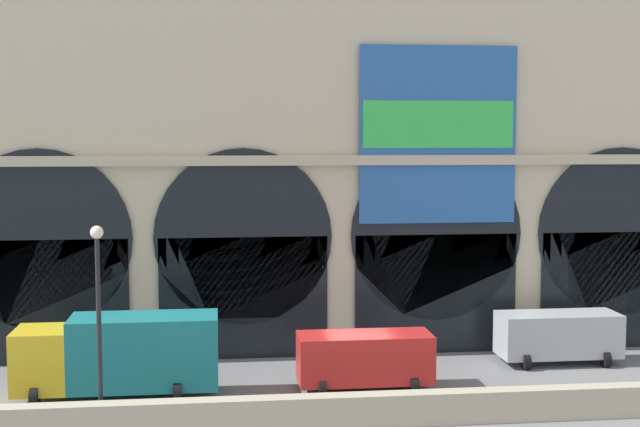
{
  "coord_description": "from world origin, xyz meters",
  "views": [
    {
      "loc": [
        -5.44,
        -33.04,
        9.88
      ],
      "look_at": [
        -0.94,
        5.0,
        6.42
      ],
      "focal_mm": 48.72,
      "sensor_mm": 36.0,
      "label": 1
    }
  ],
  "objects_px": {
    "van_center": "(365,358)",
    "van_mideast": "(558,335)",
    "box_truck_midwest": "(120,354)",
    "street_lamp_quayside": "(98,300)"
  },
  "relations": [
    {
      "from": "van_center",
      "to": "van_mideast",
      "type": "distance_m",
      "value": 9.48
    },
    {
      "from": "street_lamp_quayside",
      "to": "box_truck_midwest",
      "type": "bearing_deg",
      "value": 84.99
    },
    {
      "from": "van_center",
      "to": "van_mideast",
      "type": "bearing_deg",
      "value": 17.88
    },
    {
      "from": "van_mideast",
      "to": "street_lamp_quayside",
      "type": "distance_m",
      "value": 19.93
    },
    {
      "from": "box_truck_midwest",
      "to": "van_center",
      "type": "bearing_deg",
      "value": 0.06
    },
    {
      "from": "van_center",
      "to": "van_mideast",
      "type": "xyz_separation_m",
      "value": [
        9.02,
        2.91,
        0.0
      ]
    },
    {
      "from": "box_truck_midwest",
      "to": "van_center",
      "type": "xyz_separation_m",
      "value": [
        9.31,
        0.01,
        -0.45
      ]
    },
    {
      "from": "van_mideast",
      "to": "van_center",
      "type": "bearing_deg",
      "value": -162.12
    },
    {
      "from": "box_truck_midwest",
      "to": "van_mideast",
      "type": "xyz_separation_m",
      "value": [
        18.33,
        2.92,
        -0.45
      ]
    },
    {
      "from": "van_center",
      "to": "van_mideast",
      "type": "height_order",
      "value": "same"
    }
  ]
}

